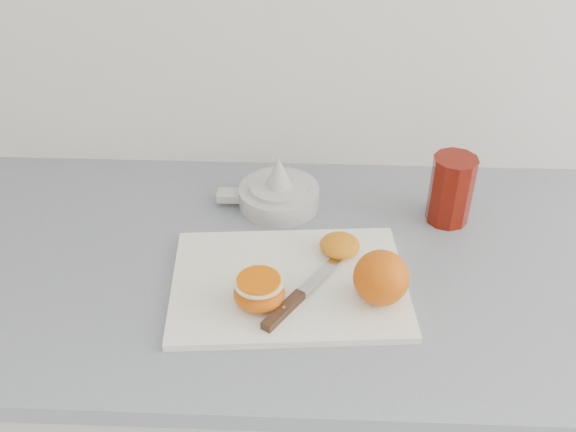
% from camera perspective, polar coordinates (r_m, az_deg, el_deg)
% --- Properties ---
extents(counter, '(2.35, 0.64, 0.89)m').
position_cam_1_polar(counter, '(1.39, 2.81, -17.96)').
color(counter, beige).
rests_on(counter, ground).
extents(cutting_board, '(0.38, 0.29, 0.01)m').
position_cam_1_polar(cutting_board, '(1.01, 0.09, -6.00)').
color(cutting_board, white).
rests_on(cutting_board, counter).
extents(whole_orange, '(0.08, 0.08, 0.08)m').
position_cam_1_polar(whole_orange, '(0.95, 8.28, -5.45)').
color(whole_orange, '#D75912').
rests_on(whole_orange, cutting_board).
extents(half_orange, '(0.08, 0.08, 0.05)m').
position_cam_1_polar(half_orange, '(0.95, -2.58, -6.73)').
color(half_orange, '#D75912').
rests_on(half_orange, cutting_board).
extents(squeezed_shell, '(0.07, 0.07, 0.03)m').
position_cam_1_polar(squeezed_shell, '(1.05, 4.62, -2.59)').
color(squeezed_shell, orange).
rests_on(squeezed_shell, cutting_board).
extents(paring_knife, '(0.13, 0.18, 0.01)m').
position_cam_1_polar(paring_knife, '(0.96, 0.24, -7.78)').
color(paring_knife, '#442E1C').
rests_on(paring_knife, cutting_board).
extents(citrus_juicer, '(0.19, 0.15, 0.10)m').
position_cam_1_polar(citrus_juicer, '(1.17, -0.89, 2.12)').
color(citrus_juicer, silver).
rests_on(citrus_juicer, counter).
extents(red_tumbler, '(0.08, 0.08, 0.13)m').
position_cam_1_polar(red_tumbler, '(1.15, 14.25, 2.09)').
color(red_tumbler, maroon).
rests_on(red_tumbler, counter).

